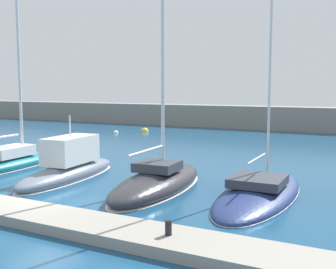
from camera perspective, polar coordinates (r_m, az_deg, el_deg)
The scene contains 10 objects.
ground_plane at distance 17.70m, azimuth -16.61°, elevation -8.99°, with size 120.00×120.00×0.00m, color navy.
dock_pier at distance 16.52m, azimuth -20.89°, elevation -9.62°, with size 32.17×1.94×0.35m, color gray.
breakwater_seawall at distance 48.14m, azimuth 13.27°, elevation 2.25°, with size 108.00×3.04×2.57m, color gray.
sailboat_teal_second at distance 25.84m, azimuth -20.65°, elevation -3.35°, with size 2.78×8.47×13.93m.
motorboat_slate_third at distance 21.97m, azimuth -13.28°, elevation -4.28°, with size 2.78×7.93×3.47m.
sailboat_charcoal_fourth at distance 19.10m, azimuth -1.39°, elevation -6.39°, with size 3.13×8.13×15.14m.
sailboat_navy_fifth at distance 18.41m, azimuth 12.40°, elevation -7.71°, with size 3.16×9.24×18.50m.
mooring_buoy_white at distance 43.12m, azimuth -7.15°, elevation 0.19°, with size 0.56×0.56×0.56m, color white.
mooring_buoy_yellow at distance 44.26m, azimuth -3.20°, elevation 0.39°, with size 0.84×0.84×0.84m, color yellow.
dock_bollard at distance 12.42m, azimuth 0.05°, elevation -12.59°, with size 0.20×0.20×0.44m, color black.
Camera 1 is at (12.05, -12.12, 4.61)m, focal length 44.69 mm.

